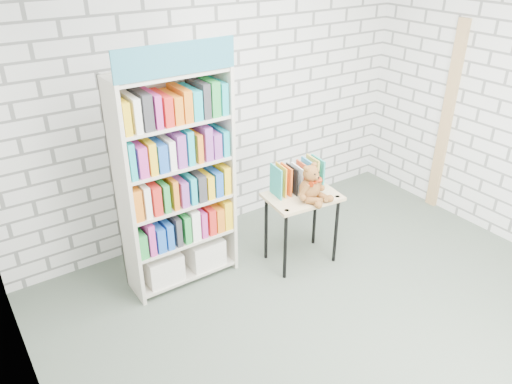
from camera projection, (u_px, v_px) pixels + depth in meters
ground at (349, 324)px, 4.09m from camera, size 4.50×4.50×0.00m
room_shell at (372, 117)px, 3.26m from camera, size 4.52×4.02×2.81m
bookshelf at (176, 181)px, 4.22m from camera, size 0.96×0.38×2.16m
display_table at (302, 205)px, 4.62m from camera, size 0.71×0.53×0.71m
table_books at (297, 177)px, 4.59m from camera, size 0.48×0.25×0.27m
teddy_bear at (312, 186)px, 4.44m from camera, size 0.32×0.30×0.34m
door_trim at (446, 119)px, 5.40m from camera, size 0.05×0.12×2.10m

